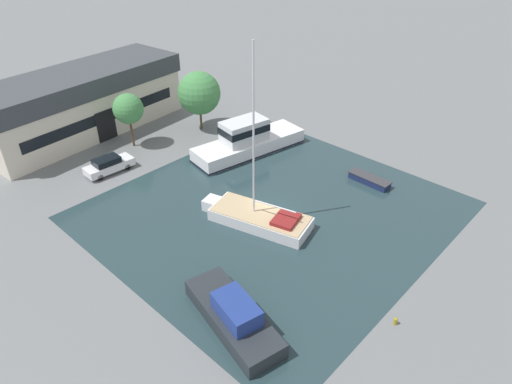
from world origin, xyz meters
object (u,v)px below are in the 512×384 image
Objects in this scene: quay_tree_near_building at (199,93)px; parked_car at (109,165)px; quay_tree_by_water at (128,109)px; small_dinghy at (369,180)px; cabin_boat at (234,315)px; motor_cruiser at (247,141)px; warehouse_building at (82,102)px; sailboat_moored at (259,217)px.

quay_tree_near_building reaches higher than parked_car.
quay_tree_by_water is 1.42× the size of small_dinghy.
small_dinghy is 21.06m from cabin_boat.
small_dinghy is at bearing 41.24° from parked_car.
motor_cruiser is at bearing 55.34° from cabin_boat.
motor_cruiser is 13.29m from small_dinghy.
warehouse_building reaches higher than cabin_boat.
cabin_boat is at bearing -127.20° from quay_tree_near_building.
small_dinghy is (12.28, -30.08, -3.20)m from warehouse_building.
parked_car is 25.34m from small_dinghy.
quay_tree_near_building is at bearing 66.24° from cabin_boat.
quay_tree_by_water is (-8.03, 2.02, -0.03)m from quay_tree_near_building.
quay_tree_near_building is 1.40× the size of parked_car.
warehouse_building is at bearing 37.10° from motor_cruiser.
cabin_boat is (-20.86, -2.85, 0.49)m from small_dinghy.
motor_cruiser is at bearing 63.11° from parked_car.
small_dinghy is at bearing 21.22° from cabin_boat.
sailboat_moored is at bearing 165.91° from small_dinghy.
warehouse_building is 32.65m from small_dinghy.
parked_car is at bearing -147.72° from quay_tree_by_water.
quay_tree_by_water is 0.40× the size of sailboat_moored.
quay_tree_by_water is 12.92m from motor_cruiser.
warehouse_building reaches higher than small_dinghy.
parked_car is (-3.48, -10.24, -2.74)m from warehouse_building.
sailboat_moored is at bearing 148.06° from motor_cruiser.
sailboat_moored reaches higher than parked_car.
quay_tree_near_building is (9.46, -9.15, 0.78)m from warehouse_building.
quay_tree_near_building is at bearing 99.20° from small_dinghy.
quay_tree_near_building is 30.05m from cabin_boat.
quay_tree_by_water is 0.70× the size of cabin_boat.
parked_car is at bearing 90.77° from cabin_boat.
cabin_boat reaches higher than parked_car.
small_dinghy is (3.41, -12.80, -0.99)m from motor_cruiser.
quay_tree_by_water is (1.44, -7.14, 0.76)m from warehouse_building.
quay_tree_by_water is 0.46× the size of motor_cruiser.
sailboat_moored is at bearing -117.31° from quay_tree_near_building.
quay_tree_near_building is 0.80× the size of cabin_boat.
quay_tree_near_building is 20.14m from sailboat_moored.
cabin_boat is (-10.02, -25.80, -3.47)m from quay_tree_by_water.
motor_cruiser is at bearing -53.77° from quay_tree_by_water.
sailboat_moored is 3.59× the size of small_dinghy.
warehouse_building is at bearing 113.75° from small_dinghy.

